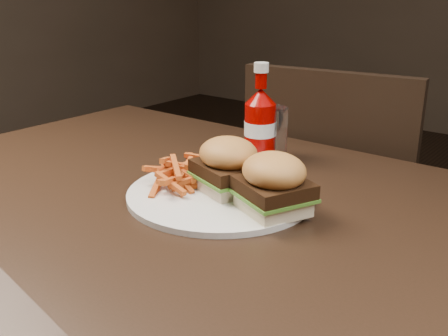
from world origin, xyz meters
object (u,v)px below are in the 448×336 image
Objects in this scene: plate at (220,194)px; chair_far at (344,228)px; dining_table at (185,198)px; tumbler at (271,134)px; ketchup_bottle at (260,134)px.

chair_far is at bearing 94.51° from plate.
dining_table is 0.08m from plate.
tumbler reaches higher than plate.
chair_far is 3.57× the size of ketchup_bottle.
dining_table is at bearing -173.79° from plate.
ketchup_bottle reaches higher than dining_table.
plate reaches higher than chair_far.
dining_table is 2.67× the size of chair_far.
dining_table is at bearing -97.13° from tumbler.
ketchup_bottle is 0.03m from tumbler.
chair_far is at bearing 87.66° from dining_table.
plate is (0.05, -0.64, 0.33)m from chair_far.
ketchup_bottle reaches higher than chair_far.
plate is 2.93× the size of tumbler.
ketchup_bottle is at bearing -101.88° from tumbler.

